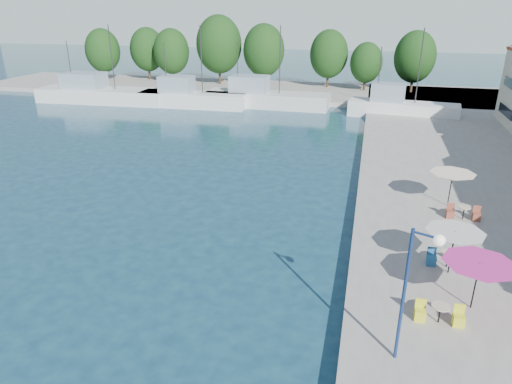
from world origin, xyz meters
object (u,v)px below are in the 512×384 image
(trawler_03, at_px, (264,98))
(trawler_04, at_px, (400,108))
(trawler_01, at_px, (101,94))
(umbrella_white, at_px, (455,237))
(street_lamp, at_px, (417,274))
(umbrella_pink, at_px, (479,269))
(trawler_02, at_px, (190,98))
(umbrella_cream, at_px, (452,177))

(trawler_03, xyz_separation_m, trawler_04, (16.50, -2.27, 0.00))
(trawler_01, height_order, trawler_04, same)
(umbrella_white, bearing_deg, street_lamp, -109.52)
(umbrella_pink, height_order, umbrella_white, umbrella_white)
(trawler_01, height_order, trawler_02, same)
(trawler_02, xyz_separation_m, umbrella_pink, (26.88, -37.26, 1.35))
(trawler_04, distance_m, street_lamp, 41.25)
(umbrella_white, bearing_deg, umbrella_pink, -78.27)
(trawler_04, relative_size, umbrella_white, 4.78)
(umbrella_cream, bearing_deg, trawler_04, 93.76)
(trawler_01, bearing_deg, trawler_04, -2.38)
(umbrella_pink, relative_size, umbrella_cream, 1.07)
(trawler_02, height_order, street_lamp, trawler_02)
(trawler_04, relative_size, umbrella_cream, 4.65)
(trawler_03, xyz_separation_m, umbrella_white, (17.24, -37.03, 1.39))
(trawler_01, bearing_deg, trawler_03, 3.74)
(umbrella_pink, bearing_deg, umbrella_white, 101.73)
(trawler_03, bearing_deg, umbrella_cream, -56.24)
(umbrella_white, bearing_deg, trawler_01, 138.41)
(umbrella_pink, distance_m, umbrella_white, 2.62)
(umbrella_cream, xyz_separation_m, street_lamp, (-3.26, -14.45, 1.63))
(trawler_04, height_order, umbrella_cream, trawler_04)
(trawler_04, xyz_separation_m, umbrella_white, (0.74, -34.76, 1.39))
(trawler_01, distance_m, umbrella_pink, 54.29)
(umbrella_cream, height_order, street_lamp, street_lamp)
(umbrella_pink, bearing_deg, umbrella_cream, 87.41)
(trawler_03, relative_size, umbrella_cream, 5.87)
(trawler_01, xyz_separation_m, umbrella_pink, (39.54, -37.18, 1.35))
(umbrella_pink, distance_m, umbrella_cream, 10.67)
(trawler_01, xyz_separation_m, trawler_03, (21.76, 2.41, 0.00))
(trawler_03, bearing_deg, trawler_01, -172.16)
(trawler_01, relative_size, trawler_04, 1.42)
(trawler_03, relative_size, trawler_04, 1.26)
(umbrella_white, xyz_separation_m, umbrella_cream, (1.01, 8.10, -0.00))
(trawler_02, xyz_separation_m, street_lamp, (24.09, -41.05, 3.01))
(trawler_03, distance_m, trawler_04, 16.66)
(trawler_01, xyz_separation_m, trawler_04, (38.26, 0.14, 0.00))
(trawler_04, xyz_separation_m, street_lamp, (-1.51, -41.11, 3.01))
(trawler_02, relative_size, umbrella_white, 5.30)
(trawler_04, distance_m, umbrella_pink, 37.37)
(umbrella_cream, bearing_deg, trawler_01, 146.46)
(umbrella_cream, relative_size, street_lamp, 0.53)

